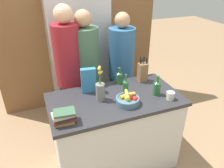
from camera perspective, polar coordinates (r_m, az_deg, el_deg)
The scene contains 16 objects.
ground_plane at distance 2.91m, azimuth 0.70°, elevation -19.21°, with size 14.00×14.00×0.00m, color #A37F5B.
kitchen_island at distance 2.59m, azimuth 0.76°, elevation -12.29°, with size 1.41×0.75×0.92m.
back_wall_wood at distance 3.60m, azimuth -8.94°, elevation 14.40°, with size 2.61×0.12×2.60m.
refrigerator at distance 3.35m, azimuth -8.63°, elevation 7.06°, with size 0.82×0.63×1.90m.
fruit_bowl at distance 2.21m, azimuth 4.15°, elevation -4.03°, with size 0.24×0.24×0.11m.
knife_block at distance 2.63m, azimuth 7.98°, elevation 3.12°, with size 0.10×0.09×0.31m.
flower_vase at distance 2.23m, azimuth -3.09°, elevation -1.59°, with size 0.09×0.09×0.38m.
cereal_box at distance 2.38m, azimuth -6.15°, elevation 0.96°, with size 0.17×0.08×0.28m.
coffee_mug at distance 2.36m, azimuth 14.99°, elevation -2.93°, with size 0.08×0.11×0.08m.
book_stack at distance 1.99m, azimuth -12.41°, elevation -8.33°, with size 0.21×0.16×0.12m.
bottle_oil at distance 2.34m, azimuth 3.56°, elevation -0.66°, with size 0.06×0.06×0.24m.
bottle_vinegar at distance 2.57m, azimuth 1.93°, elevation 1.75°, with size 0.08×0.08×0.20m.
bottle_wine at distance 2.38m, azimuth 11.67°, elevation -0.86°, with size 0.08×0.08×0.22m.
person_at_sink at distance 2.70m, azimuth -11.19°, elevation 3.37°, with size 0.32×0.32×1.81m.
person_in_blue at distance 2.79m, azimuth -6.79°, elevation 3.32°, with size 0.34×0.34×1.74m.
person_in_red_tee at distance 3.00m, azimuth 2.44°, elevation 4.44°, with size 0.34×0.34×1.67m.
Camera 1 is at (-0.74, -1.82, 2.15)m, focal length 35.00 mm.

